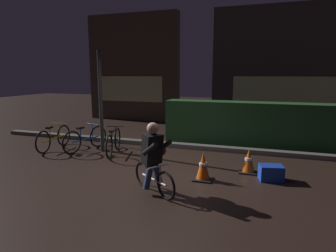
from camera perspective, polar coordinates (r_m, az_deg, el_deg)
ground_plane at (r=6.25m, az=-3.53°, el=-8.97°), size 40.00×40.00×0.00m
sidewalk_curb at (r=8.23m, az=2.22°, el=-3.81°), size 12.00×0.24×0.12m
hedge_row at (r=8.70m, az=15.41°, el=0.42°), size 4.80×0.70×1.26m
storefront_left at (r=13.22m, az=-6.80°, el=11.18°), size 4.15×0.54×4.61m
storefront_right at (r=12.69m, az=22.46°, el=10.79°), size 5.92×0.54×4.72m
street_post at (r=7.86m, az=-13.07°, el=4.66°), size 0.10×0.10×2.66m
parked_bike_leftmost at (r=8.55m, az=-21.49°, el=-2.21°), size 0.46×1.51×0.69m
parked_bike_left_mid at (r=8.17m, az=-15.88°, el=-2.42°), size 0.51×1.48×0.70m
parked_bike_center_left at (r=7.64m, az=-10.64°, el=-3.08°), size 0.51×1.46×0.69m
traffic_cone_near at (r=5.76m, az=6.91°, el=-7.93°), size 0.36×0.36×0.56m
traffic_cone_far at (r=6.36m, az=15.53°, el=-6.68°), size 0.36×0.36×0.51m
blue_crate at (r=6.08m, az=19.56°, el=-8.65°), size 0.50×0.41×0.30m
cyclist at (r=5.04m, az=-2.76°, el=-6.20°), size 1.01×0.73×1.25m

